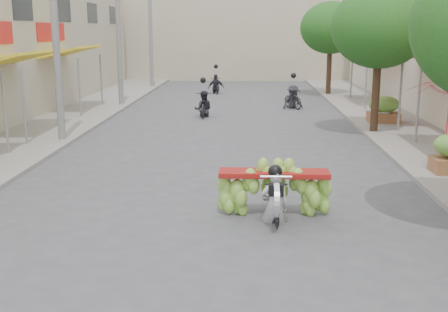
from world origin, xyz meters
TOP-DOWN VIEW (x-y plane):
  - sidewalk_left at (-7.00, 15.00)m, footprint 4.00×60.00m
  - sidewalk_right at (7.00, 15.00)m, footprint 4.00×60.00m
  - far_building at (0.00, 38.00)m, footprint 20.00×6.00m
  - utility_pole_mid at (-5.40, 12.00)m, footprint 0.60×0.24m
  - utility_pole_far at (-5.40, 21.00)m, footprint 0.60×0.24m
  - utility_pole_back at (-5.40, 30.00)m, footprint 0.60×0.24m
  - street_tree_mid at (5.40, 14.00)m, footprint 3.40×3.40m
  - street_tree_far at (5.40, 26.00)m, footprint 3.40×3.40m
  - produce_crate_far at (6.20, 16.00)m, footprint 1.20×0.88m
  - banana_motorbike at (1.38, 4.55)m, footprint 2.23×1.76m
  - pedestrian at (6.23, 16.00)m, footprint 1.11×1.02m
  - bg_motorbike_a at (-1.11, 17.89)m, footprint 0.81×1.77m
  - bg_motorbike_b at (2.97, 20.56)m, footprint 1.19×1.61m
  - bg_motorbike_c at (-1.07, 26.99)m, footprint 1.05×1.59m

SIDE VIEW (x-z plane):
  - sidewalk_left at x=-7.00m, z-range 0.00..0.12m
  - sidewalk_right at x=7.00m, z-range 0.00..0.12m
  - banana_motorbike at x=1.38m, z-range -0.30..1.63m
  - produce_crate_far at x=6.20m, z-range 0.13..1.29m
  - bg_motorbike_a at x=-1.11m, z-range -0.25..1.70m
  - bg_motorbike_c at x=-1.07m, z-range -0.16..1.79m
  - bg_motorbike_b at x=2.97m, z-range -0.11..1.84m
  - pedestrian at x=6.23m, z-range 0.12..2.06m
  - far_building at x=0.00m, z-range 0.00..7.00m
  - street_tree_mid at x=5.40m, z-range 1.16..6.41m
  - street_tree_far at x=5.40m, z-range 1.16..6.41m
  - utility_pole_mid at x=-5.40m, z-range 0.03..8.03m
  - utility_pole_far at x=-5.40m, z-range 0.03..8.03m
  - utility_pole_back at x=-5.40m, z-range 0.03..8.03m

